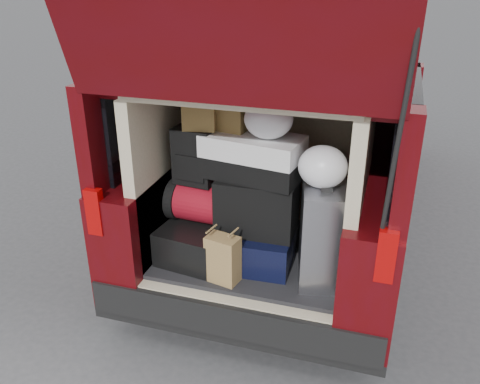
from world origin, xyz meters
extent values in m
plane|color=#363639|center=(0.00, 0.00, 0.00)|extent=(80.00, 80.00, 0.00)
cylinder|color=black|center=(-0.82, 0.40, 0.32)|extent=(0.24, 0.64, 0.64)
cylinder|color=black|center=(0.82, 0.40, 0.32)|extent=(0.24, 0.64, 0.64)
cylinder|color=black|center=(-0.82, 3.70, 0.32)|extent=(0.24, 0.64, 0.64)
cylinder|color=black|center=(0.82, 3.70, 0.32)|extent=(0.24, 0.64, 0.64)
cube|color=black|center=(0.00, 2.08, 0.26)|extent=(1.90, 4.85, 0.08)
cube|color=#4C0708|center=(-0.79, 2.08, 0.70)|extent=(0.33, 4.85, 0.80)
cube|color=#4C0708|center=(0.79, 2.08, 0.70)|extent=(0.33, 4.85, 0.80)
cube|color=#4C0708|center=(0.00, 2.08, 1.73)|extent=(1.82, 4.46, 0.10)
cube|color=black|center=(-0.88, 1.97, 1.44)|extent=(0.12, 4.25, 0.68)
cube|color=black|center=(0.88, 1.97, 1.44)|extent=(0.12, 4.25, 0.68)
cube|color=black|center=(0.00, -0.29, 0.40)|extent=(1.86, 0.16, 0.22)
cube|color=#990505|center=(-0.86, -0.33, 1.02)|extent=(0.10, 0.06, 0.30)
cube|color=#990505|center=(0.86, -0.33, 1.02)|extent=(0.10, 0.06, 0.30)
cube|color=black|center=(0.00, 0.28, 0.52)|extent=(1.24, 1.05, 0.06)
cube|color=beige|center=(-0.66, 0.28, 1.12)|extent=(0.08, 1.05, 1.15)
cube|color=beige|center=(0.66, 0.28, 1.12)|extent=(0.08, 1.05, 1.15)
cube|color=beige|center=(0.00, 0.83, 1.12)|extent=(1.34, 0.06, 1.15)
cube|color=beige|center=(0.00, 0.28, 1.73)|extent=(1.34, 1.05, 0.06)
cube|color=#4C0708|center=(0.00, -0.46, 2.26)|extent=(1.75, 0.38, 1.02)
cylinder|color=black|center=(0.84, -0.40, 1.65)|extent=(0.02, 0.90, 0.76)
cube|color=black|center=(0.00, 0.28, 0.28)|extent=(1.24, 1.05, 0.55)
cube|color=black|center=(-0.35, 0.14, 0.67)|extent=(0.52, 0.66, 0.24)
cube|color=black|center=(0.06, 0.17, 0.67)|extent=(0.46, 0.55, 0.23)
cube|color=silver|center=(0.48, 0.08, 0.87)|extent=(0.35, 0.47, 0.64)
cube|color=olive|center=(-0.11, -0.14, 0.71)|extent=(0.22, 0.17, 0.31)
cube|color=maroon|center=(-0.37, 0.16, 0.93)|extent=(0.43, 0.30, 0.27)
cube|color=black|center=(0.03, 0.15, 0.97)|extent=(0.51, 0.31, 0.37)
cube|color=black|center=(-0.40, 0.17, 1.25)|extent=(0.28, 0.19, 0.38)
cube|color=white|center=(-0.01, 0.18, 1.29)|extent=(0.66, 0.41, 0.28)
cube|color=olive|center=(-0.36, 0.19, 1.53)|extent=(0.23, 0.20, 0.19)
cube|color=olive|center=(-0.17, 0.26, 1.53)|extent=(0.24, 0.20, 0.21)
ellipsoid|color=white|center=(0.09, 0.16, 1.55)|extent=(0.31, 0.29, 0.24)
ellipsoid|color=white|center=(0.45, 0.07, 1.32)|extent=(0.33, 0.32, 0.25)
camera|label=1|loc=(0.79, -2.70, 2.43)|focal=38.00mm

